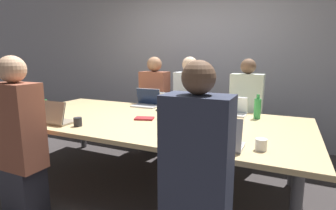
% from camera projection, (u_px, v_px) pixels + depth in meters
% --- Properties ---
extents(ground_plane, '(24.00, 24.00, 0.00)m').
position_uv_depth(ground_plane, '(148.00, 182.00, 2.98)').
color(ground_plane, '#383333').
extents(curtain_wall, '(12.00, 0.06, 2.80)m').
position_uv_depth(curtain_wall, '(201.00, 57.00, 4.39)').
color(curtain_wall, '#9999A3').
rests_on(curtain_wall, ground_plane).
extents(conference_table, '(3.32, 1.55, 0.74)m').
position_uv_depth(conference_table, '(147.00, 123.00, 2.85)').
color(conference_table, '#D6B77F').
rests_on(conference_table, ground_plane).
extents(laptop_far_right, '(0.31, 0.22, 0.21)m').
position_uv_depth(laptop_far_right, '(233.00, 109.00, 3.03)').
color(laptop_far_right, silver).
rests_on(laptop_far_right, conference_table).
extents(person_far_right, '(0.40, 0.24, 1.38)m').
position_uv_depth(person_far_right, '(246.00, 115.00, 3.38)').
color(person_far_right, '#2D2D38').
rests_on(person_far_right, ground_plane).
extents(cup_far_right, '(0.08, 0.08, 0.10)m').
position_uv_depth(cup_far_right, '(209.00, 110.00, 3.09)').
color(cup_far_right, white).
rests_on(cup_far_right, conference_table).
extents(bottle_far_right, '(0.07, 0.07, 0.27)m').
position_uv_depth(bottle_far_right, '(257.00, 108.00, 2.82)').
color(bottle_far_right, green).
rests_on(bottle_far_right, conference_table).
extents(laptop_far_center, '(0.37, 0.23, 0.22)m').
position_uv_depth(laptop_far_center, '(173.00, 105.00, 3.28)').
color(laptop_far_center, '#333338').
rests_on(laptop_far_center, conference_table).
extents(person_far_center, '(0.40, 0.24, 1.40)m').
position_uv_depth(person_far_center, '(189.00, 108.00, 3.74)').
color(person_far_center, '#2D2D38').
rests_on(person_far_center, ground_plane).
extents(cup_far_center, '(0.08, 0.08, 0.10)m').
position_uv_depth(cup_far_center, '(192.00, 108.00, 3.16)').
color(cup_far_center, red).
rests_on(cup_far_center, conference_table).
extents(laptop_near_left, '(0.32, 0.23, 0.23)m').
position_uv_depth(laptop_near_left, '(55.00, 117.00, 2.61)').
color(laptop_near_left, gray).
rests_on(laptop_near_left, conference_table).
extents(person_near_left, '(0.40, 0.24, 1.41)m').
position_uv_depth(person_near_left, '(20.00, 141.00, 2.23)').
color(person_near_left, '#2D2D38').
rests_on(person_near_left, ground_plane).
extents(cup_near_left, '(0.08, 0.08, 0.09)m').
position_uv_depth(cup_near_left, '(78.00, 122.00, 2.53)').
color(cup_near_left, '#232328').
rests_on(cup_near_left, conference_table).
extents(bottle_near_left, '(0.08, 0.08, 0.21)m').
position_uv_depth(bottle_near_left, '(46.00, 111.00, 2.81)').
color(bottle_near_left, green).
rests_on(bottle_near_left, conference_table).
extents(laptop_far_midleft, '(0.35, 0.23, 0.24)m').
position_uv_depth(laptop_far_midleft, '(147.00, 101.00, 3.55)').
color(laptop_far_midleft, '#B7B7BC').
rests_on(laptop_far_midleft, conference_table).
extents(person_far_midleft, '(0.40, 0.24, 1.40)m').
position_uv_depth(person_far_midleft, '(155.00, 106.00, 3.89)').
color(person_far_midleft, '#2D2D38').
rests_on(person_far_midleft, ground_plane).
extents(cup_far_midleft, '(0.09, 0.09, 0.08)m').
position_uv_depth(cup_far_midleft, '(162.00, 106.00, 3.39)').
color(cup_far_midleft, white).
rests_on(cup_far_midleft, conference_table).
extents(laptop_near_right, '(0.31, 0.24, 0.24)m').
position_uv_depth(laptop_near_right, '(221.00, 139.00, 1.91)').
color(laptop_near_right, '#B7B7BC').
rests_on(laptop_near_right, conference_table).
extents(person_near_right, '(0.40, 0.24, 1.38)m').
position_uv_depth(person_near_right, '(196.00, 181.00, 1.57)').
color(person_near_right, '#2D2D38').
rests_on(person_near_right, ground_plane).
extents(cup_near_right, '(0.08, 0.08, 0.08)m').
position_uv_depth(cup_near_right, '(261.00, 145.00, 1.87)').
color(cup_near_right, white).
rests_on(cup_near_right, conference_table).
extents(stapler, '(0.12, 0.15, 0.05)m').
position_uv_depth(stapler, '(174.00, 123.00, 2.55)').
color(stapler, black).
rests_on(stapler, conference_table).
extents(notebook, '(0.23, 0.18, 0.02)m').
position_uv_depth(notebook, '(144.00, 118.00, 2.81)').
color(notebook, maroon).
rests_on(notebook, conference_table).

